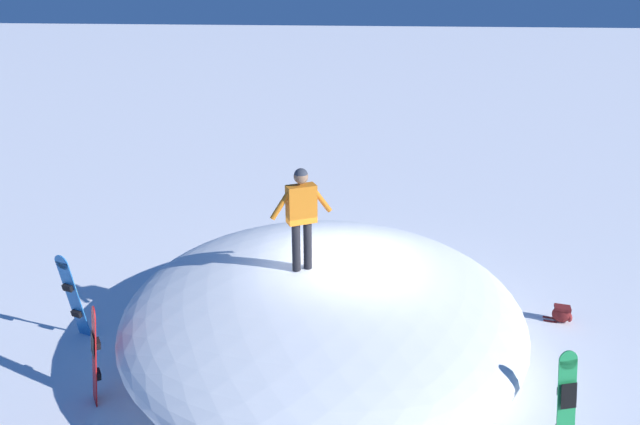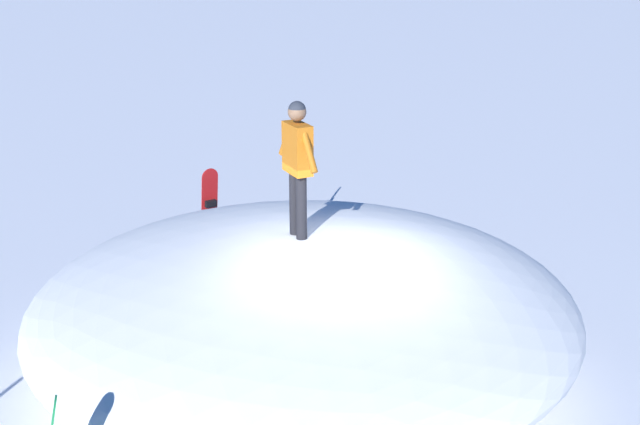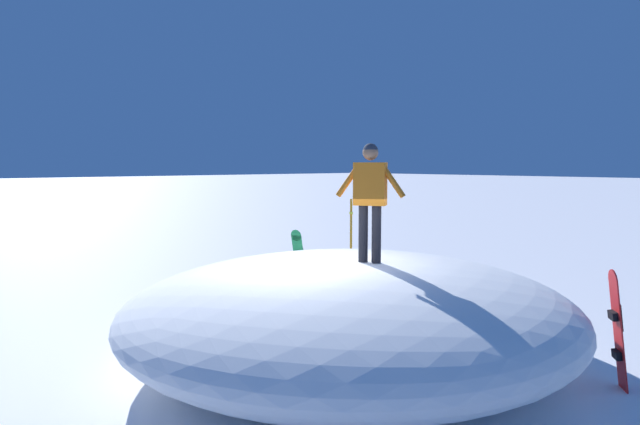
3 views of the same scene
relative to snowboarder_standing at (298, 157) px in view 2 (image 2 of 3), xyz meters
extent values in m
plane|color=white|center=(0.68, 0.67, -2.61)|extent=(240.00, 240.00, 0.00)
ellipsoid|color=white|center=(0.34, 0.10, -1.83)|extent=(6.81, 6.93, 1.55)
cylinder|color=black|center=(0.09, 0.05, -0.63)|extent=(0.14, 0.14, 0.85)
cylinder|color=black|center=(-0.09, -0.05, -0.63)|extent=(0.14, 0.14, 0.85)
cube|color=orange|center=(0.00, 0.00, 0.10)|extent=(0.51, 0.43, 0.63)
sphere|color=#936B4C|center=(0.00, 0.00, 0.56)|extent=(0.23, 0.23, 0.23)
cylinder|color=orange|center=(0.28, 0.17, 0.16)|extent=(0.39, 0.28, 0.52)
cylinder|color=orange|center=(-0.28, -0.17, 0.16)|extent=(0.39, 0.28, 0.52)
sphere|color=#333842|center=(0.00, 0.00, 0.59)|extent=(0.22, 0.22, 0.22)
cube|color=red|center=(-2.82, -1.83, -1.87)|extent=(0.35, 0.36, 1.48)
cylinder|color=red|center=(-2.74, -1.77, -1.14)|extent=(0.23, 0.26, 0.29)
cube|color=black|center=(-2.81, -1.83, -1.61)|extent=(0.20, 0.22, 0.36)
cube|color=black|center=(-2.76, -1.78, -1.61)|extent=(0.19, 0.20, 0.12)
cube|color=black|center=(-2.81, -1.83, -2.14)|extent=(0.19, 0.20, 0.12)
cylinder|color=#1E8C47|center=(3.82, -1.64, -1.19)|extent=(0.27, 0.16, 0.26)
cube|color=#2672BF|center=(-4.06, -0.40, -1.82)|extent=(0.33, 0.28, 1.59)
cylinder|color=#2672BF|center=(-4.08, -0.50, -1.03)|extent=(0.29, 0.12, 0.28)
cube|color=yellow|center=(-4.06, -0.41, -1.53)|extent=(0.24, 0.11, 0.38)
cube|color=black|center=(-4.07, -0.48, -1.53)|extent=(0.20, 0.13, 0.12)
cube|color=black|center=(-4.06, -0.41, -2.10)|extent=(0.20, 0.13, 0.12)
camera|label=1|loc=(1.58, -7.72, 3.13)|focal=29.78mm
camera|label=2|loc=(9.02, 1.02, 2.49)|focal=42.42mm
camera|label=3|loc=(-5.43, 5.70, 0.40)|focal=30.00mm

